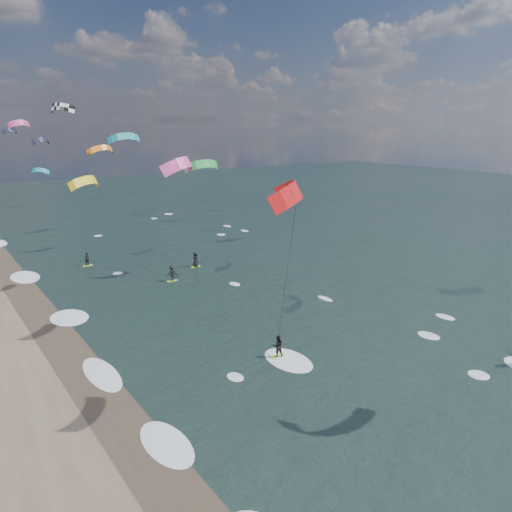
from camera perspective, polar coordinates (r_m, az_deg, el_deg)
ground at (r=29.05m, az=16.23°, el=-18.45°), size 260.00×260.00×0.00m
wet_sand_strip at (r=30.14m, az=-15.84°, el=-17.06°), size 3.00×240.00×0.00m
kitesurfer_near_b at (r=27.77m, az=4.21°, el=-0.05°), size 6.82×9.07×13.60m
far_kitesurfers at (r=54.07m, az=-10.22°, el=-1.10°), size 10.88×11.09×1.69m
bg_kite_field at (r=70.81m, az=-19.47°, el=11.95°), size 14.28×79.00×11.67m
shoreline_surf at (r=34.40m, az=-16.64°, el=-12.83°), size 2.40×79.40×0.11m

